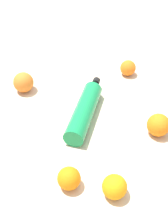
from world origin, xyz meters
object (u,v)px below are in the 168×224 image
orange_1 (128,68)px  orange_0 (158,125)px  water_bottle (86,108)px  orange_4 (114,187)px  orange_2 (23,82)px  orange_3 (69,178)px

orange_1 → orange_0: bearing=83.8°
water_bottle → orange_4: (0.02, 0.31, 0.00)m
orange_1 → orange_2: size_ratio=0.82×
orange_0 → orange_1: bearing=-96.2°
orange_1 → orange_3: size_ratio=0.98×
orange_0 → orange_3: 0.33m
orange_3 → orange_4: orange_4 is taller
orange_0 → orange_2: 0.50m
water_bottle → orange_2: size_ratio=3.88×
orange_0 → orange_2: (0.37, -0.34, 0.00)m
water_bottle → orange_3: 0.28m
orange_0 → orange_1: 0.33m
water_bottle → orange_4: 0.31m
water_bottle → orange_2: bearing=73.9°
orange_4 → water_bottle: bearing=-92.9°
orange_1 → orange_2: bearing=-1.6°
orange_0 → orange_4: orange_0 is taller
orange_1 → orange_4: bearing=63.7°
water_bottle → orange_2: 0.26m
orange_2 → orange_3: 0.45m
water_bottle → orange_0: (-0.19, 0.14, 0.00)m
water_bottle → orange_0: bearing=-95.2°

